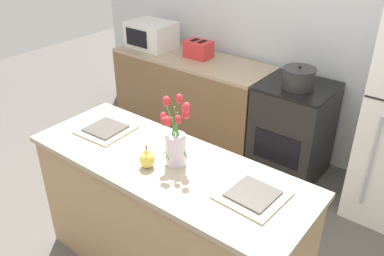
{
  "coord_description": "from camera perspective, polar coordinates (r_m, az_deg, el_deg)",
  "views": [
    {
      "loc": [
        1.35,
        -1.48,
        2.25
      ],
      "look_at": [
        0.0,
        0.25,
        1.03
      ],
      "focal_mm": 38.0,
      "sensor_mm": 36.0,
      "label": 1
    }
  ],
  "objects": [
    {
      "name": "plate_setting_right",
      "position": [
        2.17,
        8.53,
        -9.25
      ],
      "size": [
        0.33,
        0.33,
        0.02
      ],
      "color": "beige",
      "rests_on": "kitchen_island"
    },
    {
      "name": "plate_setting_left",
      "position": [
        2.79,
        -12.01,
        -0.16
      ],
      "size": [
        0.33,
        0.33,
        0.02
      ],
      "color": "beige",
      "rests_on": "kitchen_island"
    },
    {
      "name": "cooking_pot",
      "position": [
        3.51,
        14.74,
        6.81
      ],
      "size": [
        0.28,
        0.28,
        0.19
      ],
      "color": "#2D2D2D",
      "rests_on": "stove_range"
    },
    {
      "name": "stove_range",
      "position": [
        3.78,
        13.9,
        -0.34
      ],
      "size": [
        0.6,
        0.61,
        0.89
      ],
      "color": "black",
      "rests_on": "ground_plane"
    },
    {
      "name": "flower_vase",
      "position": [
        2.32,
        -2.29,
        -1.74
      ],
      "size": [
        0.2,
        0.18,
        0.42
      ],
      "color": "silver",
      "rests_on": "kitchen_island"
    },
    {
      "name": "toaster",
      "position": [
        4.11,
        0.9,
        11.01
      ],
      "size": [
        0.28,
        0.18,
        0.17
      ],
      "color": "red",
      "rests_on": "back_counter"
    },
    {
      "name": "pear_figurine",
      "position": [
        2.35,
        -6.34,
        -4.3
      ],
      "size": [
        0.09,
        0.09,
        0.15
      ],
      "color": "#E5CC4C",
      "rests_on": "kitchen_island"
    },
    {
      "name": "microwave",
      "position": [
        4.44,
        -5.72,
        12.9
      ],
      "size": [
        0.48,
        0.37,
        0.27
      ],
      "color": "white",
      "rests_on": "back_counter"
    },
    {
      "name": "back_counter",
      "position": [
        4.31,
        -0.07,
        4.33
      ],
      "size": [
        1.68,
        0.6,
        0.89
      ],
      "color": "brown",
      "rests_on": "ground_plane"
    },
    {
      "name": "back_wall",
      "position": [
        3.84,
        16.82,
        14.39
      ],
      "size": [
        5.2,
        0.08,
        2.7
      ],
      "color": "silver",
      "rests_on": "ground_plane"
    },
    {
      "name": "kitchen_island",
      "position": [
        2.69,
        -3.36,
        -12.78
      ],
      "size": [
        1.8,
        0.66,
        0.91
      ],
      "color": "tan",
      "rests_on": "ground_plane"
    }
  ]
}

